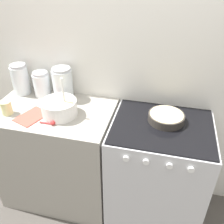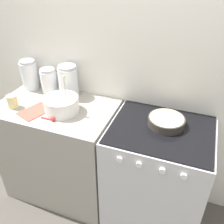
{
  "view_description": "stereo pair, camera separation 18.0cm",
  "coord_description": "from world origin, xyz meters",
  "px_view_note": "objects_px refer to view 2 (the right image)",
  "views": [
    {
      "loc": [
        0.37,
        -1.16,
        1.96
      ],
      "look_at": [
        0.01,
        0.31,
        0.98
      ],
      "focal_mm": 40.0,
      "sensor_mm": 36.0,
      "label": 1
    },
    {
      "loc": [
        0.54,
        -1.11,
        1.96
      ],
      "look_at": [
        0.01,
        0.31,
        0.98
      ],
      "focal_mm": 40.0,
      "sensor_mm": 36.0,
      "label": 2
    }
  ],
  "objects_px": {
    "stove": "(155,176)",
    "storage_jar_left": "(30,77)",
    "mixing_bowl": "(61,104)",
    "storage_jar_middle": "(49,82)",
    "storage_jar_right": "(68,83)",
    "tin_can": "(12,101)",
    "baking_pan": "(166,121)"
  },
  "relations": [
    {
      "from": "storage_jar_middle",
      "to": "tin_can",
      "type": "xyz_separation_m",
      "value": [
        -0.13,
        -0.33,
        -0.04
      ]
    },
    {
      "from": "storage_jar_right",
      "to": "tin_can",
      "type": "height_order",
      "value": "storage_jar_right"
    },
    {
      "from": "storage_jar_right",
      "to": "baking_pan",
      "type": "bearing_deg",
      "value": -9.52
    },
    {
      "from": "stove",
      "to": "baking_pan",
      "type": "bearing_deg",
      "value": 73.87
    },
    {
      "from": "mixing_bowl",
      "to": "storage_jar_right",
      "type": "xyz_separation_m",
      "value": [
        -0.07,
        0.25,
        0.04
      ]
    },
    {
      "from": "stove",
      "to": "baking_pan",
      "type": "xyz_separation_m",
      "value": [
        0.02,
        0.06,
        0.5
      ]
    },
    {
      "from": "tin_can",
      "to": "storage_jar_left",
      "type": "bearing_deg",
      "value": 101.07
    },
    {
      "from": "baking_pan",
      "to": "storage_jar_middle",
      "type": "height_order",
      "value": "storage_jar_middle"
    },
    {
      "from": "storage_jar_right",
      "to": "tin_can",
      "type": "xyz_separation_m",
      "value": [
        -0.32,
        -0.33,
        -0.06
      ]
    },
    {
      "from": "storage_jar_left",
      "to": "storage_jar_middle",
      "type": "distance_m",
      "value": 0.19
    },
    {
      "from": "mixing_bowl",
      "to": "storage_jar_left",
      "type": "height_order",
      "value": "mixing_bowl"
    },
    {
      "from": "mixing_bowl",
      "to": "storage_jar_middle",
      "type": "xyz_separation_m",
      "value": [
        -0.26,
        0.25,
        0.02
      ]
    },
    {
      "from": "baking_pan",
      "to": "storage_jar_right",
      "type": "xyz_separation_m",
      "value": [
        -0.84,
        0.14,
        0.08
      ]
    },
    {
      "from": "storage_jar_left",
      "to": "tin_can",
      "type": "bearing_deg",
      "value": -78.93
    },
    {
      "from": "storage_jar_middle",
      "to": "tin_can",
      "type": "height_order",
      "value": "storage_jar_middle"
    },
    {
      "from": "storage_jar_left",
      "to": "tin_can",
      "type": "xyz_separation_m",
      "value": [
        0.06,
        -0.33,
        -0.06
      ]
    },
    {
      "from": "stove",
      "to": "storage_jar_left",
      "type": "xyz_separation_m",
      "value": [
        -1.21,
        0.2,
        0.58
      ]
    },
    {
      "from": "stove",
      "to": "mixing_bowl",
      "type": "height_order",
      "value": "mixing_bowl"
    },
    {
      "from": "baking_pan",
      "to": "storage_jar_middle",
      "type": "bearing_deg",
      "value": 172.22
    },
    {
      "from": "baking_pan",
      "to": "tin_can",
      "type": "distance_m",
      "value": 1.17
    },
    {
      "from": "storage_jar_left",
      "to": "tin_can",
      "type": "height_order",
      "value": "storage_jar_left"
    },
    {
      "from": "stove",
      "to": "tin_can",
      "type": "distance_m",
      "value": 1.26
    },
    {
      "from": "mixing_bowl",
      "to": "tin_can",
      "type": "xyz_separation_m",
      "value": [
        -0.39,
        -0.08,
        -0.02
      ]
    },
    {
      "from": "stove",
      "to": "storage_jar_middle",
      "type": "relative_size",
      "value": 4.45
    },
    {
      "from": "storage_jar_middle",
      "to": "storage_jar_left",
      "type": "bearing_deg",
      "value": -180.0
    },
    {
      "from": "storage_jar_right",
      "to": "mixing_bowl",
      "type": "bearing_deg",
      "value": -73.86
    },
    {
      "from": "storage_jar_left",
      "to": "tin_can",
      "type": "relative_size",
      "value": 2.49
    },
    {
      "from": "storage_jar_right",
      "to": "tin_can",
      "type": "distance_m",
      "value": 0.46
    },
    {
      "from": "mixing_bowl",
      "to": "storage_jar_middle",
      "type": "distance_m",
      "value": 0.36
    },
    {
      "from": "stove",
      "to": "baking_pan",
      "type": "distance_m",
      "value": 0.5
    },
    {
      "from": "storage_jar_middle",
      "to": "tin_can",
      "type": "distance_m",
      "value": 0.35
    },
    {
      "from": "storage_jar_left",
      "to": "storage_jar_middle",
      "type": "height_order",
      "value": "storage_jar_left"
    }
  ]
}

